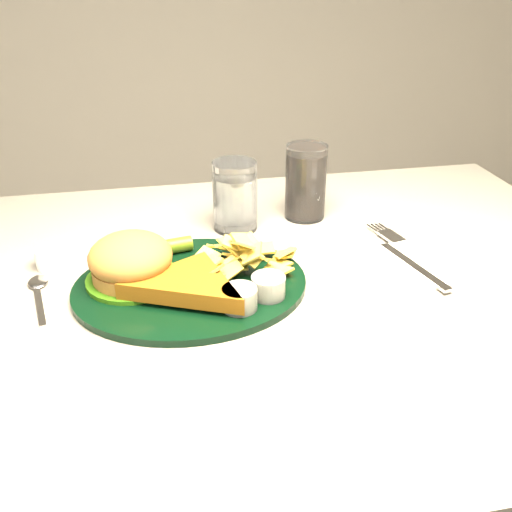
{
  "coord_description": "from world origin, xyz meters",
  "views": [
    {
      "loc": [
        -0.1,
        -0.67,
        1.16
      ],
      "look_at": [
        0.03,
        -0.02,
        0.8
      ],
      "focal_mm": 40.0,
      "sensor_mm": 36.0,
      "label": 1
    }
  ],
  "objects_px": {
    "water_glass": "(235,196)",
    "dinner_plate": "(190,266)",
    "table": "(236,474)",
    "fork_napkin": "(410,263)",
    "cola_glass": "(306,182)"
  },
  "relations": [
    {
      "from": "table",
      "to": "water_glass",
      "type": "distance_m",
      "value": 0.47
    },
    {
      "from": "table",
      "to": "water_glass",
      "type": "xyz_separation_m",
      "value": [
        0.03,
        0.18,
        0.43
      ]
    },
    {
      "from": "table",
      "to": "fork_napkin",
      "type": "xyz_separation_m",
      "value": [
        0.26,
        -0.0,
        0.38
      ]
    },
    {
      "from": "table",
      "to": "dinner_plate",
      "type": "xyz_separation_m",
      "value": [
        -0.06,
        0.0,
        0.41
      ]
    },
    {
      "from": "table",
      "to": "dinner_plate",
      "type": "height_order",
      "value": "dinner_plate"
    },
    {
      "from": "dinner_plate",
      "to": "fork_napkin",
      "type": "xyz_separation_m",
      "value": [
        0.32,
        -0.0,
        -0.03
      ]
    },
    {
      "from": "cola_glass",
      "to": "fork_napkin",
      "type": "distance_m",
      "value": 0.24
    },
    {
      "from": "water_glass",
      "to": "cola_glass",
      "type": "relative_size",
      "value": 0.9
    },
    {
      "from": "water_glass",
      "to": "dinner_plate",
      "type": "bearing_deg",
      "value": -117.05
    },
    {
      "from": "dinner_plate",
      "to": "fork_napkin",
      "type": "bearing_deg",
      "value": -1.15
    },
    {
      "from": "cola_glass",
      "to": "fork_napkin",
      "type": "xyz_separation_m",
      "value": [
        0.1,
        -0.2,
        -0.06
      ]
    },
    {
      "from": "water_glass",
      "to": "fork_napkin",
      "type": "height_order",
      "value": "water_glass"
    },
    {
      "from": "dinner_plate",
      "to": "water_glass",
      "type": "relative_size",
      "value": 2.78
    },
    {
      "from": "cola_glass",
      "to": "fork_napkin",
      "type": "relative_size",
      "value": 0.66
    },
    {
      "from": "table",
      "to": "fork_napkin",
      "type": "distance_m",
      "value": 0.46
    }
  ]
}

